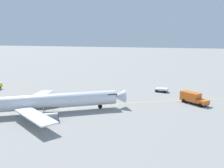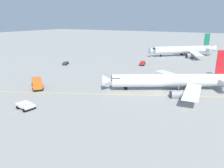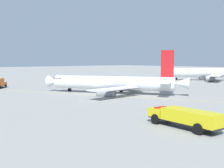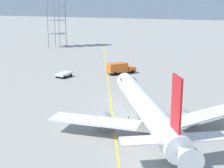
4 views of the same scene
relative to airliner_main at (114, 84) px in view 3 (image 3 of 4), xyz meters
The scene contains 7 objects.
ground_plane 5.33m from the airliner_main, 39.83° to the right, with size 600.00×600.00×0.00m, color gray.
airliner_main is the anchor object (origin of this frame).
airliner_secondary 64.12m from the airliner_main, behind, with size 28.96×32.08×12.12m.
fire_tender_truck 39.80m from the airliner_main, 61.17° to the left, with size 3.87×10.86×2.50m.
baggage_truck_truck 52.35m from the airliner_main, 104.83° to the right, with size 4.52×3.14×1.22m.
ops_pickup_truck 35.83m from the airliner_main, 145.54° to the right, with size 5.82×3.25×1.41m.
taxiway_centreline 5.97m from the airliner_main, 26.84° to the left, with size 81.16×178.25×0.01m.
Camera 3 is at (47.17, 58.94, 8.90)m, focal length 45.85 mm.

